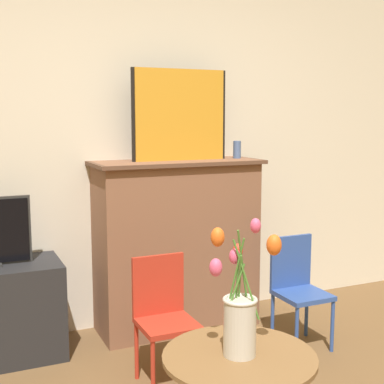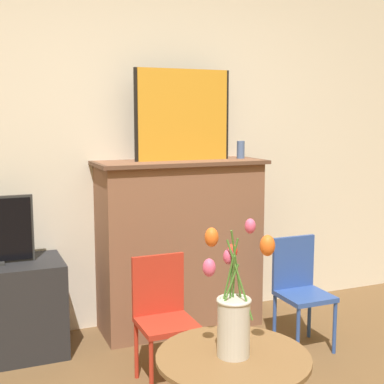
{
  "view_description": "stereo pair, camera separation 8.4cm",
  "coord_description": "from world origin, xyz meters",
  "px_view_note": "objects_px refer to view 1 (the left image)",
  "views": [
    {
      "loc": [
        -1.08,
        -1.46,
        1.48
      ],
      "look_at": [
        0.12,
        1.21,
        1.06
      ],
      "focal_mm": 50.0,
      "sensor_mm": 36.0,
      "label": 1
    },
    {
      "loc": [
        -1.0,
        -1.5,
        1.48
      ],
      "look_at": [
        0.12,
        1.21,
        1.06
      ],
      "focal_mm": 50.0,
      "sensor_mm": 36.0,
      "label": 2
    }
  ],
  "objects_px": {
    "painting": "(180,115)",
    "chair_red": "(164,312)",
    "chair_blue": "(298,284)",
    "vase_tulips": "(240,309)"
  },
  "relations": [
    {
      "from": "chair_red",
      "to": "vase_tulips",
      "type": "bearing_deg",
      "value": -90.2
    },
    {
      "from": "chair_blue",
      "to": "vase_tulips",
      "type": "bearing_deg",
      "value": -135.12
    },
    {
      "from": "painting",
      "to": "chair_red",
      "type": "distance_m",
      "value": 1.35
    },
    {
      "from": "painting",
      "to": "chair_red",
      "type": "height_order",
      "value": "painting"
    },
    {
      "from": "painting",
      "to": "chair_blue",
      "type": "height_order",
      "value": "painting"
    },
    {
      "from": "chair_red",
      "to": "chair_blue",
      "type": "bearing_deg",
      "value": 6.1
    },
    {
      "from": "painting",
      "to": "vase_tulips",
      "type": "bearing_deg",
      "value": -104.43
    },
    {
      "from": "chair_red",
      "to": "vase_tulips",
      "type": "distance_m",
      "value": 0.92
    },
    {
      "from": "chair_red",
      "to": "chair_blue",
      "type": "xyz_separation_m",
      "value": [
        0.97,
        0.1,
        0.0
      ]
    },
    {
      "from": "painting",
      "to": "chair_red",
      "type": "xyz_separation_m",
      "value": [
        -0.4,
        -0.7,
        -1.08
      ]
    }
  ]
}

